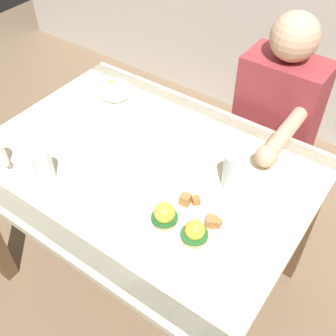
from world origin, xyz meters
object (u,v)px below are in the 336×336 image
fruit_bowl (115,91)px  water_glass_far (233,172)px  eggs_benedict_plate (181,225)px  diner_person (273,124)px  dining_table (144,183)px  fork (48,126)px  water_glass_near (43,167)px

fruit_bowl → water_glass_far: water_glass_far is taller
eggs_benedict_plate → diner_person: (-0.03, 0.77, -0.11)m
eggs_benedict_plate → water_glass_far: (0.03, 0.26, 0.04)m
dining_table → fork: fork is taller
eggs_benedict_plate → water_glass_near: (-0.51, -0.09, 0.03)m
fruit_bowl → fork: 0.33m
fork → water_glass_near: 0.30m
fruit_bowl → fork: bearing=-104.9°
eggs_benedict_plate → water_glass_near: size_ratio=2.20×
fork → diner_person: size_ratio=0.12×
eggs_benedict_plate → fruit_bowl: size_ratio=2.25×
fruit_bowl → water_glass_near: water_glass_near is taller
fruit_bowl → water_glass_far: 0.69m
dining_table → fruit_bowl: fruit_bowl is taller
dining_table → diner_person: bearing=67.1°
eggs_benedict_plate → fork: eggs_benedict_plate is taller
dining_table → diner_person: 0.65m
fork → water_glass_near: water_glass_near is taller
fork → water_glass_near: bearing=-43.9°
water_glass_far → diner_person: diner_person is taller
eggs_benedict_plate → diner_person: bearing=92.1°
eggs_benedict_plate → fruit_bowl: bearing=145.9°
eggs_benedict_plate → fork: bearing=170.7°
dining_table → water_glass_far: water_glass_far is taller
dining_table → water_glass_far: 0.37m
fruit_bowl → fork: fruit_bowl is taller
eggs_benedict_plate → fork: size_ratio=2.04×
dining_table → fork: 0.46m
eggs_benedict_plate → water_glass_near: water_glass_near is taller
fruit_bowl → eggs_benedict_plate: bearing=-34.1°
eggs_benedict_plate → water_glass_far: size_ratio=1.95×
dining_table → fork: (-0.44, -0.05, 0.11)m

